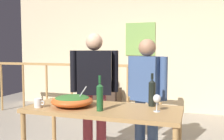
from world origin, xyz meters
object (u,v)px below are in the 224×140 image
Objects in this scene: framed_picture at (140,39)px; wine_bottle_green at (100,96)px; salad_bowl at (72,100)px; person_standing_right at (147,91)px; wine_bottle_dark at (152,92)px; mug_white at (38,103)px; stair_railing at (96,83)px; wine_glass at (157,99)px; tv_console at (101,99)px; person_standing_left at (94,83)px; flat_screen_tv at (100,78)px; serving_table at (103,115)px.

wine_bottle_green is at bearing -84.74° from framed_picture.
salad_bowl is 0.95m from person_standing_right.
framed_picture is at bearing 104.11° from wine_bottle_dark.
wine_bottle_dark reaches higher than mug_white.
stair_railing is (-0.67, -1.06, -0.90)m from framed_picture.
wine_glass reaches higher than mug_white.
stair_railing is at bearing -30.26° from person_standing_right.
stair_railing is 4.03× the size of tv_console.
person_standing_right is (-0.13, 0.40, -0.06)m from wine_bottle_dark.
flat_screen_tv is at bearing -91.00° from person_standing_left.
salad_bowl reaches higher than mug_white.
salad_bowl is at bearing -74.72° from tv_console.
tv_console is (-0.86, -0.29, -1.36)m from framed_picture.
salad_bowl is 0.84m from wine_bottle_dark.
framed_picture is at bearing 18.71° from tv_console.
wine_bottle_green is at bearing -69.18° from flat_screen_tv.
salad_bowl is 3.77× the size of mug_white.
salad_bowl is (-0.03, -3.31, -0.77)m from framed_picture.
serving_table is 0.75m from person_standing_left.
framed_picture is 2.12× the size of wine_bottle_dark.
stair_railing is 0.76m from flat_screen_tv.
framed_picture is at bearing 84.37° from mug_white.
stair_railing reaches higher than tv_console.
tv_console is 2.59× the size of wine_bottle_green.
flat_screen_tv is 0.33× the size of person_standing_right.
person_standing_left reaches higher than stair_railing.
stair_railing is at bearing 112.76° from wine_bottle_green.
wine_bottle_green reaches higher than flat_screen_tv.
stair_railing reaches higher than wine_glass.
serving_table is at bearing 98.74° from person_standing_left.
person_standing_left reaches higher than wine_glass.
wine_bottle_green is at bearing -165.62° from wine_glass.
wine_bottle_green is at bearing -141.18° from wine_bottle_dark.
serving_table is at bearing 81.26° from person_standing_right.
flat_screen_tv is at bearing 120.83° from wine_bottle_dark.
person_standing_right is (1.49, -2.31, 0.15)m from flat_screen_tv.
stair_railing is 2.41× the size of person_standing_right.
salad_bowl reaches higher than tv_console.
serving_table is 1.00× the size of person_standing_left.
framed_picture reaches higher than serving_table.
wine_bottle_green is 0.23× the size of person_standing_right.
flat_screen_tv is 2.75m from person_standing_right.
salad_bowl is 0.88m from wine_glass.
framed_picture is 1.64m from tv_console.
wine_glass is at bearing 9.71° from mug_white.
mug_white is at bearing 60.42° from person_standing_right.
flat_screen_tv is 3.40m from wine_glass.
framed_picture is 0.20× the size of stair_railing.
flat_screen_tv is (-0.00, -0.03, 0.47)m from tv_console.
flat_screen_tv is 1.12× the size of salad_bowl.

